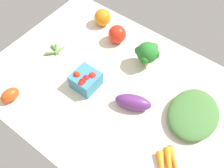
{
  "coord_description": "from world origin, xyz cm",
  "views": [
    {
      "loc": [
        -37.96,
        49.67,
        93.8
      ],
      "look_at": [
        0.0,
        0.0,
        4.0
      ],
      "focal_mm": 42.89,
      "sensor_mm": 36.0,
      "label": 1
    }
  ],
  "objects_px": {
    "okra_pile": "(57,51)",
    "eggplant": "(133,102)",
    "roma_tomato": "(10,95)",
    "heirloom_tomato_orange": "(102,17)",
    "bell_pepper_red": "(117,34)",
    "broccoli_head": "(147,53)",
    "berry_basket": "(85,80)",
    "leafy_greens_clump": "(193,114)"
  },
  "relations": [
    {
      "from": "okra_pile",
      "to": "eggplant",
      "type": "height_order",
      "value": "eggplant"
    },
    {
      "from": "roma_tomato",
      "to": "heirloom_tomato_orange",
      "type": "height_order",
      "value": "heirloom_tomato_orange"
    },
    {
      "from": "bell_pepper_red",
      "to": "broccoli_head",
      "type": "bearing_deg",
      "value": 169.71
    },
    {
      "from": "heirloom_tomato_orange",
      "to": "berry_basket",
      "type": "bearing_deg",
      "value": 117.98
    },
    {
      "from": "leafy_greens_clump",
      "to": "broccoli_head",
      "type": "xyz_separation_m",
      "value": [
        0.29,
        -0.11,
        0.05
      ]
    },
    {
      "from": "okra_pile",
      "to": "eggplant",
      "type": "relative_size",
      "value": 0.75
    },
    {
      "from": "okra_pile",
      "to": "heirloom_tomato_orange",
      "type": "xyz_separation_m",
      "value": [
        -0.05,
        -0.27,
        0.03
      ]
    },
    {
      "from": "heirloom_tomato_orange",
      "to": "broccoli_head",
      "type": "distance_m",
      "value": 0.32
    },
    {
      "from": "berry_basket",
      "to": "okra_pile",
      "type": "distance_m",
      "value": 0.24
    },
    {
      "from": "leafy_greens_clump",
      "to": "broccoli_head",
      "type": "distance_m",
      "value": 0.31
    },
    {
      "from": "broccoli_head",
      "to": "eggplant",
      "type": "height_order",
      "value": "broccoli_head"
    },
    {
      "from": "berry_basket",
      "to": "leafy_greens_clump",
      "type": "distance_m",
      "value": 0.44
    },
    {
      "from": "roma_tomato",
      "to": "broccoli_head",
      "type": "distance_m",
      "value": 0.58
    },
    {
      "from": "roma_tomato",
      "to": "eggplant",
      "type": "relative_size",
      "value": 0.55
    },
    {
      "from": "berry_basket",
      "to": "heirloom_tomato_orange",
      "type": "distance_m",
      "value": 0.38
    },
    {
      "from": "roma_tomato",
      "to": "leafy_greens_clump",
      "type": "height_order",
      "value": "roma_tomato"
    },
    {
      "from": "berry_basket",
      "to": "okra_pile",
      "type": "xyz_separation_m",
      "value": [
        0.23,
        -0.06,
        -0.03
      ]
    },
    {
      "from": "okra_pile",
      "to": "heirloom_tomato_orange",
      "type": "distance_m",
      "value": 0.28
    },
    {
      "from": "okra_pile",
      "to": "broccoli_head",
      "type": "relative_size",
      "value": 0.9
    },
    {
      "from": "roma_tomato",
      "to": "bell_pepper_red",
      "type": "xyz_separation_m",
      "value": [
        -0.15,
        -0.51,
        0.02
      ]
    },
    {
      "from": "roma_tomato",
      "to": "bell_pepper_red",
      "type": "height_order",
      "value": "bell_pepper_red"
    },
    {
      "from": "leafy_greens_clump",
      "to": "bell_pepper_red",
      "type": "distance_m",
      "value": 0.49
    },
    {
      "from": "roma_tomato",
      "to": "okra_pile",
      "type": "height_order",
      "value": "roma_tomato"
    },
    {
      "from": "berry_basket",
      "to": "roma_tomato",
      "type": "distance_m",
      "value": 0.3
    },
    {
      "from": "berry_basket",
      "to": "heirloom_tomato_orange",
      "type": "bearing_deg",
      "value": -62.02
    },
    {
      "from": "okra_pile",
      "to": "bell_pepper_red",
      "type": "relative_size",
      "value": 1.24
    },
    {
      "from": "leafy_greens_clump",
      "to": "bell_pepper_red",
      "type": "height_order",
      "value": "bell_pepper_red"
    },
    {
      "from": "okra_pile",
      "to": "leafy_greens_clump",
      "type": "xyz_separation_m",
      "value": [
        -0.65,
        -0.08,
        0.02
      ]
    },
    {
      "from": "broccoli_head",
      "to": "roma_tomato",
      "type": "bearing_deg",
      "value": 55.57
    },
    {
      "from": "heirloom_tomato_orange",
      "to": "bell_pepper_red",
      "type": "bearing_deg",
      "value": 158.49
    },
    {
      "from": "okra_pile",
      "to": "eggplant",
      "type": "bearing_deg",
      "value": 177.0
    },
    {
      "from": "heirloom_tomato_orange",
      "to": "broccoli_head",
      "type": "height_order",
      "value": "broccoli_head"
    },
    {
      "from": "leafy_greens_clump",
      "to": "broccoli_head",
      "type": "relative_size",
      "value": 2.0
    },
    {
      "from": "berry_basket",
      "to": "eggplant",
      "type": "height_order",
      "value": "berry_basket"
    },
    {
      "from": "okra_pile",
      "to": "berry_basket",
      "type": "bearing_deg",
      "value": 165.73
    },
    {
      "from": "berry_basket",
      "to": "broccoli_head",
      "type": "xyz_separation_m",
      "value": [
        -0.13,
        -0.25,
        0.03
      ]
    },
    {
      "from": "leafy_greens_clump",
      "to": "roma_tomato",
      "type": "bearing_deg",
      "value": 30.68
    },
    {
      "from": "leafy_greens_clump",
      "to": "heirloom_tomato_orange",
      "type": "bearing_deg",
      "value": -18.31
    },
    {
      "from": "roma_tomato",
      "to": "broccoli_head",
      "type": "height_order",
      "value": "broccoli_head"
    },
    {
      "from": "okra_pile",
      "to": "heirloom_tomato_orange",
      "type": "relative_size",
      "value": 1.3
    },
    {
      "from": "broccoli_head",
      "to": "heirloom_tomato_orange",
      "type": "bearing_deg",
      "value": -15.02
    },
    {
      "from": "roma_tomato",
      "to": "okra_pile",
      "type": "relative_size",
      "value": 0.74
    }
  ]
}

